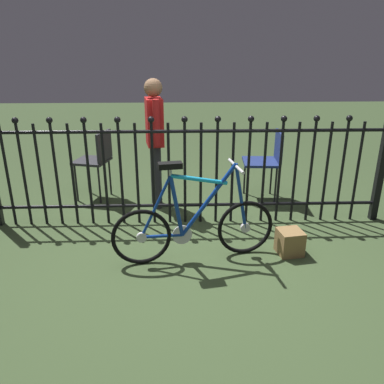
% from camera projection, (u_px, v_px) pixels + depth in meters
% --- Properties ---
extents(ground_plane, '(20.00, 20.00, 0.00)m').
position_uv_depth(ground_plane, '(191.00, 256.00, 3.64)').
color(ground_plane, '#384B2A').
extents(iron_fence, '(4.20, 0.07, 1.21)m').
position_uv_depth(iron_fence, '(182.00, 169.00, 4.12)').
color(iron_fence, black).
rests_on(iron_fence, ground).
extents(bicycle, '(1.46, 0.40, 0.93)m').
position_uv_depth(bicycle, '(194.00, 225.00, 3.48)').
color(bicycle, black).
rests_on(bicycle, ground).
extents(chair_charcoal, '(0.48, 0.47, 0.86)m').
position_uv_depth(chair_charcoal, '(97.00, 157.00, 4.80)').
color(chair_charcoal, black).
rests_on(chair_charcoal, ground).
extents(chair_navy, '(0.46, 0.46, 0.86)m').
position_uv_depth(chair_navy, '(268.00, 158.00, 4.79)').
color(chair_navy, black).
rests_on(chair_navy, ground).
extents(person_visitor, '(0.23, 0.47, 1.50)m').
position_uv_depth(person_visitor, '(155.00, 134.00, 4.47)').
color(person_visitor, '#2D2D33').
rests_on(person_visitor, ground).
extents(display_crate, '(0.25, 0.25, 0.23)m').
position_uv_depth(display_crate, '(290.00, 242.00, 3.64)').
color(display_crate, olive).
rests_on(display_crate, ground).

